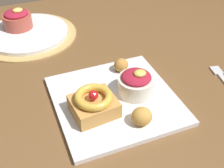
{
  "coord_description": "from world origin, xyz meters",
  "views": [
    {
      "loc": [
        -0.13,
        -0.59,
        1.2
      ],
      "look_at": [
        0.07,
        -0.09,
        0.77
      ],
      "focal_mm": 46.53,
      "sensor_mm": 36.0,
      "label": 1
    }
  ],
  "objects": [
    {
      "name": "back_plate",
      "position": [
        -0.07,
        0.29,
        0.74
      ],
      "size": [
        0.26,
        0.26,
        0.01
      ],
      "primitive_type": "cylinder",
      "color": "white",
      "rests_on": "woven_placemat"
    },
    {
      "name": "fritter_middle",
      "position": [
        0.13,
        -0.01,
        0.76
      ],
      "size": [
        0.04,
        0.04,
        0.04
      ],
      "primitive_type": "ellipsoid",
      "color": "#BC7F38",
      "rests_on": "front_plate"
    },
    {
      "name": "berry_ramekin",
      "position": [
        0.13,
        -0.11,
        0.77
      ],
      "size": [
        0.09,
        0.09,
        0.07
      ],
      "color": "silver",
      "rests_on": "front_plate"
    },
    {
      "name": "fritter_front",
      "position": [
        0.09,
        -0.2,
        0.76
      ],
      "size": [
        0.04,
        0.04,
        0.04
      ],
      "primitive_type": "ellipsoid",
      "color": "gold",
      "rests_on": "front_plate"
    },
    {
      "name": "fork",
      "position": [
        0.37,
        -0.13,
        0.73
      ],
      "size": [
        0.04,
        0.13,
        0.0
      ],
      "rotation": [
        0.0,
        0.0,
        1.38
      ],
      "color": "silver",
      "rests_on": "dining_table"
    },
    {
      "name": "dining_table",
      "position": [
        0.0,
        0.0,
        0.65
      ],
      "size": [
        1.51,
        1.13,
        0.73
      ],
      "color": "brown",
      "rests_on": "ground_plane"
    },
    {
      "name": "cake_slice",
      "position": [
        0.01,
        -0.13,
        0.77
      ],
      "size": [
        0.1,
        0.09,
        0.06
      ],
      "rotation": [
        0.0,
        0.0,
        0.09
      ],
      "color": "#C68E47",
      "rests_on": "front_plate"
    },
    {
      "name": "back_ramekin",
      "position": [
        -0.09,
        0.33,
        0.78
      ],
      "size": [
        0.09,
        0.09,
        0.07
      ],
      "color": "#B24C3D",
      "rests_on": "back_plate"
    },
    {
      "name": "woven_placemat",
      "position": [
        -0.07,
        0.29,
        0.73
      ],
      "size": [
        0.31,
        0.31,
        0.0
      ],
      "primitive_type": "cylinder",
      "color": "tan",
      "rests_on": "dining_table"
    },
    {
      "name": "front_plate",
      "position": [
        0.07,
        -0.11,
        0.74
      ],
      "size": [
        0.28,
        0.28,
        0.01
      ],
      "primitive_type": "cube",
      "color": "white",
      "rests_on": "dining_table"
    }
  ]
}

